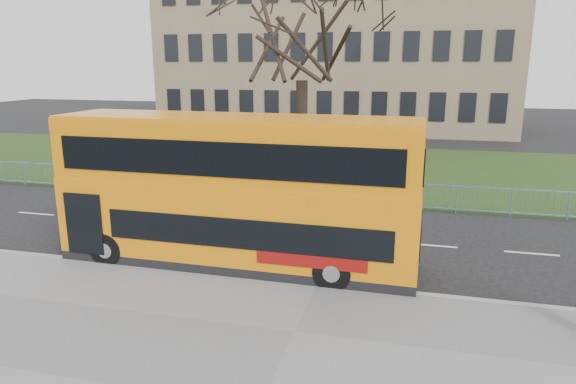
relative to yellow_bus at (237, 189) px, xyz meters
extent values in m
plane|color=black|center=(2.55, 0.51, -2.29)|extent=(120.00, 120.00, 0.00)
cube|color=gray|center=(2.55, -1.04, -2.22)|extent=(80.00, 0.20, 0.14)
cube|color=#1F3513|center=(2.55, 14.81, -2.25)|extent=(80.00, 15.40, 0.08)
cube|color=#8E785A|center=(-2.45, 35.51, 4.71)|extent=(30.00, 15.00, 14.00)
cube|color=orange|center=(0.00, 0.01, -0.99)|extent=(10.21, 2.56, 1.89)
cube|color=orange|center=(0.00, 0.01, 0.12)|extent=(10.21, 2.56, 0.33)
cube|color=orange|center=(0.00, 0.01, 1.13)|extent=(10.16, 2.51, 1.70)
cube|color=black|center=(0.57, -1.22, -0.92)|extent=(7.86, 0.14, 0.82)
cube|color=black|center=(-0.02, -1.19, 1.04)|extent=(9.37, 0.16, 0.92)
cylinder|color=black|center=(-3.65, -1.03, -1.78)|extent=(1.01, 0.28, 1.01)
cylinder|color=black|center=(2.94, -1.12, -1.78)|extent=(1.01, 0.28, 1.01)
camera|label=1|loc=(4.81, -13.34, 3.44)|focal=32.00mm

